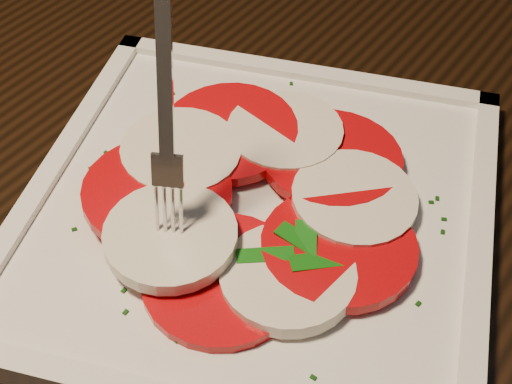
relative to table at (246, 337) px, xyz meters
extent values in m
cube|color=black|center=(0.00, 0.00, 0.08)|extent=(1.21, 0.81, 0.04)
cylinder|color=black|center=(-0.54, 0.34, -0.30)|extent=(0.06, 0.06, 0.71)
cylinder|color=black|center=(-0.02, 0.39, -0.45)|extent=(0.04, 0.04, 0.41)
cylinder|color=black|center=(-0.07, 0.75, -0.45)|extent=(0.04, 0.04, 0.41)
cube|color=white|center=(-0.01, 0.03, 0.11)|extent=(0.40, 0.40, 0.01)
cylinder|color=red|center=(0.01, -0.03, 0.12)|extent=(0.10, 0.10, 0.01)
cylinder|color=silver|center=(0.04, -0.01, 0.12)|extent=(0.08, 0.08, 0.02)
cylinder|color=red|center=(0.05, 0.03, 0.12)|extent=(0.10, 0.10, 0.01)
cylinder|color=silver|center=(0.04, 0.07, 0.12)|extent=(0.08, 0.08, 0.01)
cylinder|color=red|center=(0.01, 0.09, 0.12)|extent=(0.10, 0.10, 0.01)
cylinder|color=silver|center=(-0.03, 0.09, 0.12)|extent=(0.08, 0.08, 0.01)
cylinder|color=red|center=(-0.07, 0.07, 0.13)|extent=(0.10, 0.10, 0.01)
cylinder|color=silver|center=(-0.08, 0.03, 0.13)|extent=(0.08, 0.08, 0.02)
cylinder|color=red|center=(-0.07, -0.01, 0.13)|extent=(0.10, 0.10, 0.02)
cylinder|color=silver|center=(-0.03, -0.03, 0.13)|extent=(0.08, 0.08, 0.01)
cube|color=#126010|center=(0.05, 0.01, 0.12)|extent=(0.03, 0.03, 0.00)
cube|color=#126010|center=(0.02, -0.01, 0.12)|extent=(0.03, 0.03, 0.00)
cube|color=#126010|center=(0.04, 0.02, 0.12)|extent=(0.03, 0.04, 0.01)
cube|color=#126010|center=(-0.06, -0.01, 0.12)|extent=(0.04, 0.02, 0.01)
cube|color=#126010|center=(-0.06, -0.01, 0.12)|extent=(0.02, 0.04, 0.00)
cube|color=#126010|center=(0.03, 0.02, 0.12)|extent=(0.03, 0.01, 0.00)
cube|color=#126010|center=(0.03, 0.06, 0.12)|extent=(0.04, 0.05, 0.01)
cube|color=#126010|center=(-0.06, -0.01, 0.12)|extent=(0.04, 0.02, 0.00)
cube|color=#126010|center=(-0.07, -0.03, 0.12)|extent=(0.04, 0.03, 0.00)
cube|color=#126010|center=(-0.09, 0.04, 0.12)|extent=(0.04, 0.02, 0.01)
cube|color=#0C3609|center=(0.09, 0.10, 0.11)|extent=(0.00, 0.00, 0.00)
cube|color=#0C3609|center=(0.09, 0.06, 0.11)|extent=(0.00, 0.00, 0.00)
cube|color=#0C3609|center=(-0.11, 0.09, 0.11)|extent=(0.00, 0.00, 0.00)
cube|color=#0C3609|center=(0.10, 0.03, 0.11)|extent=(0.00, 0.00, 0.00)
cube|color=#0C3609|center=(0.08, 0.10, 0.11)|extent=(0.00, 0.00, 0.00)
cube|color=#0C3609|center=(-0.09, 0.10, 0.11)|extent=(0.00, 0.00, 0.00)
cube|color=#0C3609|center=(-0.04, -0.07, 0.11)|extent=(0.00, 0.00, 0.00)
cube|color=#0C3609|center=(-0.12, 0.03, 0.11)|extent=(0.00, 0.00, 0.00)
cube|color=#0C3609|center=(-0.07, 0.15, 0.11)|extent=(0.00, 0.00, 0.00)
cube|color=#0C3609|center=(0.01, -0.08, 0.11)|extent=(0.00, 0.00, 0.00)
cube|color=#0C3609|center=(0.09, -0.05, 0.11)|extent=(0.00, 0.00, 0.00)
cube|color=#0C3609|center=(0.06, 0.10, 0.11)|extent=(0.00, 0.00, 0.00)
cube|color=#0C3609|center=(-0.13, 0.01, 0.11)|extent=(0.00, 0.00, 0.00)
cube|color=#0C3609|center=(-0.03, -0.08, 0.11)|extent=(0.00, 0.00, 0.00)
cube|color=#0C3609|center=(0.08, 0.11, 0.11)|extent=(0.00, 0.00, 0.00)
cube|color=#0C3609|center=(0.10, 0.09, 0.11)|extent=(0.00, 0.00, 0.00)
cube|color=#0C3609|center=(-0.10, -0.06, 0.11)|extent=(0.00, 0.00, 0.00)
cube|color=#0C3609|center=(-0.13, -0.01, 0.11)|extent=(0.00, 0.00, 0.00)
cube|color=#0C3609|center=(-0.14, 0.09, 0.11)|extent=(0.00, 0.00, 0.00)
cube|color=#0C3609|center=(0.02, -0.07, 0.11)|extent=(0.00, 0.00, 0.00)
cube|color=#0C3609|center=(-0.11, -0.02, 0.11)|extent=(0.00, 0.00, 0.00)
cube|color=#0C3609|center=(0.11, 0.03, 0.11)|extent=(0.00, 0.00, 0.00)
camera|label=1|loc=(0.18, -0.22, 0.48)|focal=50.00mm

